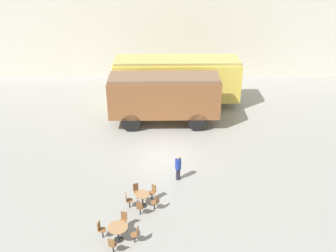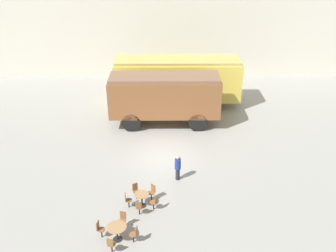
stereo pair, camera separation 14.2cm
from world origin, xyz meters
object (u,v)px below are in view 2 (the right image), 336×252
cafe_table_near (117,229)px  cafe_table_mid (142,197)px  passenger_coach_vintage (177,79)px  cafe_chair_0 (135,233)px  passenger_coach_wooden (165,95)px  visitor_person (178,167)px

cafe_table_near → cafe_table_mid: size_ratio=1.23×
passenger_coach_vintage → cafe_table_near: 15.77m
passenger_coach_vintage → cafe_table_near: size_ratio=10.96×
cafe_table_near → cafe_table_mid: 2.58m
passenger_coach_vintage → cafe_table_near: bearing=-101.7°
cafe_table_near → cafe_chair_0: bearing=-12.3°
passenger_coach_vintage → passenger_coach_wooden: size_ratio=1.27×
passenger_coach_wooden → cafe_table_near: size_ratio=8.64×
cafe_chair_0 → cafe_table_mid: bearing=-81.7°
visitor_person → passenger_coach_vintage: bearing=88.4°
cafe_chair_0 → visitor_person: bearing=-100.6°
cafe_table_near → cafe_table_mid: cafe_table_near is taller
cafe_table_mid → cafe_chair_0: 2.56m
cafe_table_near → cafe_table_mid: (0.98, 2.38, -0.06)m
cafe_chair_0 → visitor_person: visitor_person is taller
cafe_table_mid → cafe_chair_0: (-0.18, -2.56, -0.02)m
passenger_coach_wooden → cafe_table_mid: bearing=-97.1°
cafe_table_near → visitor_person: bearing=58.6°
passenger_coach_wooden → cafe_table_near: passenger_coach_wooden is taller
passenger_coach_wooden → cafe_table_mid: (-1.16, -9.32, -1.72)m
passenger_coach_wooden → cafe_table_mid: passenger_coach_wooden is taller
passenger_coach_vintage → passenger_coach_wooden: 3.81m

